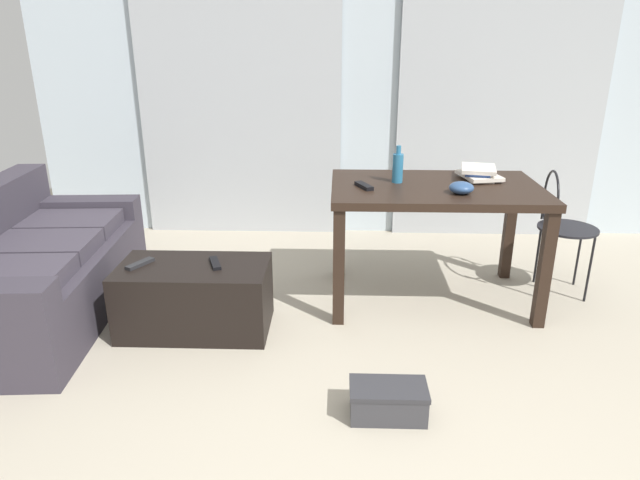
{
  "coord_description": "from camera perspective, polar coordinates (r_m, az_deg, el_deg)",
  "views": [
    {
      "loc": [
        -0.25,
        -1.9,
        1.69
      ],
      "look_at": [
        -0.37,
        1.51,
        0.43
      ],
      "focal_mm": 31.43,
      "sensor_mm": 36.0,
      "label": 1
    }
  ],
  "objects": [
    {
      "name": "ground_plane",
      "position": [
        3.46,
        5.97,
        -9.19
      ],
      "size": [
        7.23,
        7.23,
        0.0
      ],
      "primitive_type": "plane",
      "color": "#B2A893"
    },
    {
      "name": "wall_back",
      "position": [
        4.93,
        5.07,
        15.57
      ],
      "size": [
        5.74,
        0.1,
        2.6
      ],
      "primitive_type": "cube",
      "color": "silver",
      "rests_on": "ground"
    },
    {
      "name": "curtains",
      "position": [
        4.87,
        5.04,
        13.01
      ],
      "size": [
        3.92,
        0.03,
        2.18
      ],
      "color": "#B2B7BC",
      "rests_on": "ground"
    },
    {
      "name": "couch",
      "position": [
        3.93,
        -27.4,
        -2.82
      ],
      "size": [
        0.98,
        1.78,
        0.8
      ],
      "color": "#38333D",
      "rests_on": "ground"
    },
    {
      "name": "coffee_table",
      "position": [
        3.46,
        -12.59,
        -5.72
      ],
      "size": [
        0.88,
        0.48,
        0.41
      ],
      "color": "black",
      "rests_on": "ground"
    },
    {
      "name": "craft_table",
      "position": [
        3.68,
        11.62,
        3.89
      ],
      "size": [
        1.33,
        0.85,
        0.79
      ],
      "color": "black",
      "rests_on": "ground"
    },
    {
      "name": "wire_chair",
      "position": [
        4.08,
        23.17,
        2.08
      ],
      "size": [
        0.39,
        0.41,
        0.86
      ],
      "color": "black",
      "rests_on": "ground"
    },
    {
      "name": "bottle_near",
      "position": [
        3.66,
        7.92,
        7.35
      ],
      "size": [
        0.07,
        0.07,
        0.24
      ],
      "color": "teal",
      "rests_on": "craft_table"
    },
    {
      "name": "bowl",
      "position": [
        3.48,
        14.21,
        5.18
      ],
      "size": [
        0.15,
        0.15,
        0.07
      ],
      "primitive_type": "ellipsoid",
      "color": "#2D4C7A",
      "rests_on": "craft_table"
    },
    {
      "name": "book_stack",
      "position": [
        3.87,
        15.82,
        6.59
      ],
      "size": [
        0.28,
        0.34,
        0.08
      ],
      "color": "silver",
      "rests_on": "craft_table"
    },
    {
      "name": "tv_remote_on_table",
      "position": [
        3.52,
        4.5,
        5.52
      ],
      "size": [
        0.12,
        0.18,
        0.02
      ],
      "primitive_type": "cube",
      "rotation": [
        0.0,
        0.0,
        0.42
      ],
      "color": "black",
      "rests_on": "craft_table"
    },
    {
      "name": "tv_remote_primary",
      "position": [
        3.36,
        -10.63,
        -2.32
      ],
      "size": [
        0.11,
        0.19,
        0.02
      ],
      "primitive_type": "cube",
      "rotation": [
        0.0,
        0.0,
        0.34
      ],
      "color": "black",
      "rests_on": "coffee_table"
    },
    {
      "name": "tv_remote_secondary",
      "position": [
        3.46,
        -17.85,
        -2.31
      ],
      "size": [
        0.13,
        0.19,
        0.02
      ],
      "primitive_type": "cube",
      "rotation": [
        0.0,
        0.0,
        -0.51
      ],
      "color": "#232326",
      "rests_on": "coffee_table"
    },
    {
      "name": "shoebox",
      "position": [
        2.74,
        6.95,
        -15.93
      ],
      "size": [
        0.36,
        0.2,
        0.16
      ],
      "color": "#38383D",
      "rests_on": "ground"
    }
  ]
}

